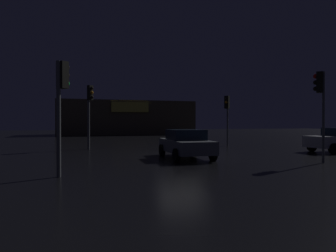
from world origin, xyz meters
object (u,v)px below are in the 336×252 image
Objects in this scene: store_building at (126,118)px; car_far at (186,143)px; traffic_signal_main at (90,105)px; traffic_signal_cross_left at (227,109)px; traffic_signal_opposite at (320,94)px; traffic_signal_cross_right at (61,93)px.

car_far is at bearing -93.65° from store_building.
traffic_signal_main is (-6.30, -24.79, 0.48)m from store_building.
store_building reaches higher than traffic_signal_main.
store_building is 4.62× the size of traffic_signal_main.
store_building is 25.58m from traffic_signal_main.
store_building is at bearing 97.78° from traffic_signal_cross_left.
traffic_signal_cross_right is at bearing -177.69° from traffic_signal_opposite.
traffic_signal_cross_left is (9.75, -0.42, -0.16)m from traffic_signal_main.
store_building is 34.84m from traffic_signal_opposite.
traffic_signal_cross_left is 14.87m from traffic_signal_cross_right.
traffic_signal_main is at bearing 133.22° from traffic_signal_opposite.
car_far is (5.63, 3.75, -1.98)m from traffic_signal_cross_right.
store_building is 35.95m from traffic_signal_cross_right.
car_far is at bearing -131.46° from traffic_signal_cross_left.
traffic_signal_main is at bearing -104.26° from store_building.
traffic_signal_cross_left is 0.90× the size of car_far.
traffic_signal_main is 13.60m from traffic_signal_opposite.
car_far is at bearing -56.87° from traffic_signal_main.
traffic_signal_main reaches higher than traffic_signal_cross_right.
traffic_signal_opposite is (9.31, -9.91, 0.10)m from traffic_signal_main.
traffic_signal_main reaches higher than traffic_signal_opposite.
traffic_signal_cross_right is 7.05m from car_far.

